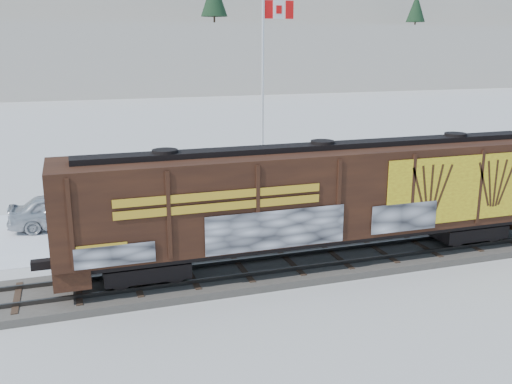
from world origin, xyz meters
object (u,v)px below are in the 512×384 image
object	(u,v)px
hopper_railcar	(321,195)
car_silver	(63,210)
car_white	(270,207)
car_dark	(282,198)
flagpole	(264,123)

from	to	relation	value
hopper_railcar	car_silver	world-z (taller)	hopper_railcar
car_silver	car_white	distance (m)	10.06
car_dark	hopper_railcar	bearing A→B (deg)	157.05
car_white	hopper_railcar	bearing A→B (deg)	-164.89
car_silver	flagpole	bearing A→B (deg)	-70.44
flagpole	car_silver	xyz separation A→B (m)	(-11.58, -3.82, -3.24)
car_white	flagpole	bearing A→B (deg)	0.32
hopper_railcar	car_white	bearing A→B (deg)	88.37
hopper_railcar	car_dark	size ratio (longest dim) A/B	3.93
flagpole	car_white	world-z (taller)	flagpole
hopper_railcar	car_silver	xyz separation A→B (m)	(-9.66, 8.41, -2.10)
hopper_railcar	car_silver	distance (m)	12.98
car_silver	car_dark	xyz separation A→B (m)	(10.92, -0.88, -0.11)
flagpole	car_silver	world-z (taller)	flagpole
car_silver	car_white	size ratio (longest dim) A/B	1.18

